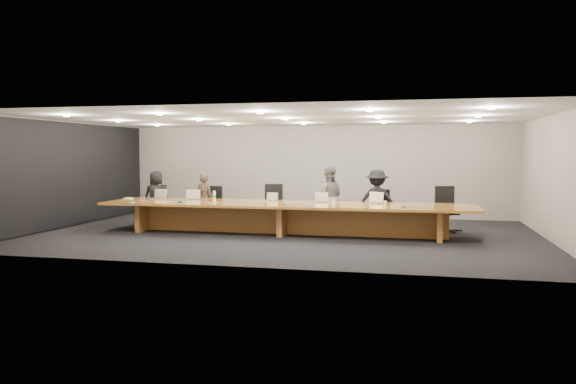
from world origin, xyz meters
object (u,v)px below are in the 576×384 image
at_px(chair_right, 380,209).
at_px(water_bottle, 214,196).
at_px(chair_left, 211,205).
at_px(person_b, 204,199).
at_px(person_d, 377,200).
at_px(laptop_e, 374,198).
at_px(laptop_c, 271,197).
at_px(chair_far_right, 447,209).
at_px(mic_center, 284,204).
at_px(chair_mid_left, 274,205).
at_px(chair_mid_right, 327,209).
at_px(amber_mug, 211,200).
at_px(mic_left, 180,202).
at_px(laptop_a, 159,194).
at_px(av_box, 130,202).
at_px(mic_right, 404,207).
at_px(laptop_b, 193,195).
at_px(person_a, 156,197).
at_px(paper_cup_near, 334,202).
at_px(laptop_d, 322,197).
at_px(person_c, 329,197).
at_px(conference_table, 285,213).
at_px(chair_far_left, 157,204).
at_px(paper_cup_far, 385,203).

height_order(chair_right, water_bottle, chair_right).
height_order(chair_left, person_b, person_b).
distance_m(chair_left, person_d, 4.55).
bearing_deg(laptop_e, laptop_c, -159.01).
bearing_deg(chair_far_right, mic_center, -168.82).
height_order(chair_mid_left, chair_mid_right, chair_mid_left).
height_order(person_b, amber_mug, person_b).
bearing_deg(chair_left, mic_left, -77.49).
distance_m(chair_right, laptop_a, 5.77).
distance_m(amber_mug, av_box, 1.96).
distance_m(chair_left, chair_right, 4.60).
xyz_separation_m(laptop_c, mic_right, (3.29, -0.86, -0.10)).
relative_size(mic_left, mic_center, 1.04).
bearing_deg(laptop_b, water_bottle, -36.75).
bearing_deg(amber_mug, person_a, 149.26).
bearing_deg(paper_cup_near, water_bottle, -178.33).
bearing_deg(mic_right, person_d, 114.25).
height_order(chair_left, chair_far_right, chair_far_right).
xyz_separation_m(person_b, laptop_c, (2.12, -0.85, 0.16)).
height_order(chair_mid_left, laptop_e, chair_mid_left).
bearing_deg(laptop_d, person_b, 145.72).
bearing_deg(chair_mid_left, person_c, -18.56).
height_order(person_a, laptop_d, person_a).
distance_m(conference_table, laptop_e, 2.15).
xyz_separation_m(person_b, mic_left, (-0.01, -1.61, 0.06)).
bearing_deg(person_b, laptop_a, 51.53).
bearing_deg(chair_left, chair_far_right, 17.17).
bearing_deg(laptop_e, av_box, -146.41).
bearing_deg(chair_far_right, paper_cup_near, -172.38).
xyz_separation_m(chair_mid_left, laptop_e, (2.69, -0.93, 0.32)).
bearing_deg(amber_mug, person_b, 117.66).
distance_m(chair_far_left, chair_left, 1.58).
relative_size(laptop_c, mic_right, 2.22).
relative_size(laptop_d, laptop_e, 0.89).
relative_size(person_d, mic_left, 11.43).
relative_size(laptop_c, laptop_d, 0.88).
height_order(mic_left, mic_right, mic_left).
relative_size(chair_far_left, person_a, 0.74).
relative_size(person_c, paper_cup_far, 17.64).
bearing_deg(person_b, chair_mid_left, -171.60).
height_order(person_a, water_bottle, person_a).
bearing_deg(mic_left, chair_mid_left, 38.24).
bearing_deg(water_bottle, chair_far_right, 11.24).
relative_size(chair_mid_left, laptop_c, 4.01).
distance_m(chair_far_left, paper_cup_far, 6.50).
distance_m(person_a, mic_left, 2.04).
bearing_deg(laptop_b, person_d, -9.75).
bearing_deg(person_c, amber_mug, 14.02).
xyz_separation_m(chair_far_right, person_a, (-7.80, -0.06, 0.15)).
bearing_deg(laptop_d, water_bottle, 165.87).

